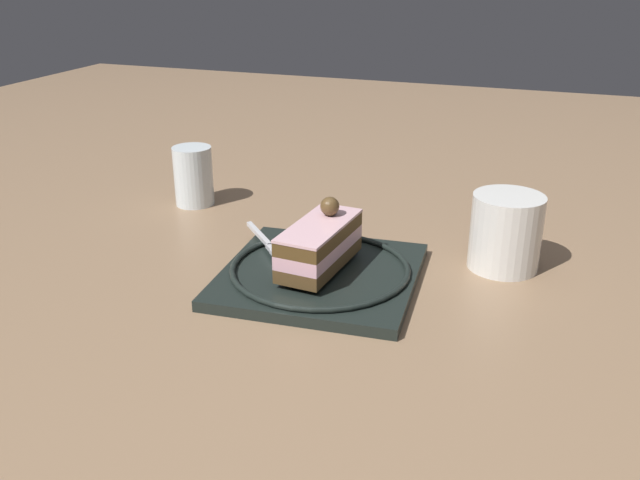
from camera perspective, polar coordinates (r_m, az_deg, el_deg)
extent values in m
plane|color=#8D6E51|center=(0.78, 1.26, -2.60)|extent=(2.40, 2.40, 0.00)
cube|color=black|center=(0.76, 0.00, -2.96)|extent=(0.22, 0.22, 0.01)
torus|color=black|center=(0.75, 0.00, -2.32)|extent=(0.21, 0.21, 0.01)
cube|color=brown|center=(0.75, -0.05, -1.57)|extent=(0.06, 0.13, 0.02)
cube|color=beige|center=(0.74, -0.05, -0.50)|extent=(0.06, 0.13, 0.02)
cube|color=brown|center=(0.74, -0.05, 0.58)|extent=(0.06, 0.13, 0.02)
cube|color=beige|center=(0.73, -0.05, 1.24)|extent=(0.06, 0.13, 0.00)
sphere|color=brown|center=(0.75, 0.70, 2.70)|extent=(0.02, 0.02, 0.02)
cube|color=silver|center=(0.83, -5.08, 0.48)|extent=(0.06, 0.06, 0.00)
cube|color=silver|center=(0.79, -4.02, -0.66)|extent=(0.02, 0.02, 0.00)
cube|color=silver|center=(0.77, -3.83, -1.30)|extent=(0.02, 0.02, 0.00)
cube|color=silver|center=(0.77, -3.60, -1.26)|extent=(0.02, 0.02, 0.00)
cube|color=silver|center=(0.77, -3.37, -1.22)|extent=(0.02, 0.02, 0.00)
cube|color=silver|center=(0.77, -3.14, -1.17)|extent=(0.02, 0.02, 0.00)
cylinder|color=white|center=(0.80, 15.18, 0.65)|extent=(0.08, 0.08, 0.09)
cylinder|color=beige|center=(0.81, 15.03, -0.67)|extent=(0.07, 0.07, 0.04)
cylinder|color=silver|center=(0.99, -10.47, 5.26)|extent=(0.05, 0.05, 0.08)
cylinder|color=orange|center=(0.99, -10.45, 4.93)|extent=(0.05, 0.05, 0.07)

